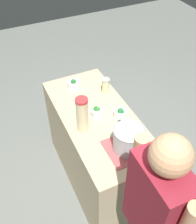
% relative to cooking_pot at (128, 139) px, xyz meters
% --- Properties ---
extents(ground_plane, '(8.00, 8.00, 0.00)m').
position_rel_cooking_pot_xyz_m(ground_plane, '(-0.42, -0.05, -1.02)').
color(ground_plane, slate).
extents(counter_slab, '(1.33, 0.60, 0.91)m').
position_rel_cooking_pot_xyz_m(counter_slab, '(-0.42, -0.05, -0.57)').
color(counter_slab, tan).
rests_on(counter_slab, ground_plane).
extents(dish_cloth, '(0.30, 0.32, 0.01)m').
position_rel_cooking_pot_xyz_m(dish_cloth, '(0.00, 0.00, -0.11)').
color(dish_cloth, '#BB5051').
rests_on(dish_cloth, counter_slab).
extents(cooking_pot, '(0.30, 0.24, 0.20)m').
position_rel_cooking_pot_xyz_m(cooking_pot, '(0.00, 0.00, 0.00)').
color(cooking_pot, '#B7B7BC').
rests_on(cooking_pot, dish_cloth).
extents(lemonade_pitcher, '(0.10, 0.10, 0.31)m').
position_rel_cooking_pot_xyz_m(lemonade_pitcher, '(-0.34, -0.23, 0.05)').
color(lemonade_pitcher, beige).
rests_on(lemonade_pitcher, counter_slab).
extents(mason_jar, '(0.08, 0.08, 0.15)m').
position_rel_cooking_pot_xyz_m(mason_jar, '(-0.69, 0.15, -0.04)').
color(mason_jar, beige).
rests_on(mason_jar, counter_slab).
extents(broccoli_bowl_front, '(0.11, 0.11, 0.08)m').
position_rel_cooking_pot_xyz_m(broccoli_bowl_front, '(-0.34, 0.12, -0.08)').
color(broccoli_bowl_front, silver).
rests_on(broccoli_bowl_front, counter_slab).
extents(broccoli_bowl_center, '(0.13, 0.13, 0.09)m').
position_rel_cooking_pot_xyz_m(broccoli_bowl_center, '(-0.89, -0.09, -0.08)').
color(broccoli_bowl_center, silver).
rests_on(broccoli_bowl_center, counter_slab).
extents(broccoli_bowl_back, '(0.10, 0.10, 0.08)m').
position_rel_cooking_pot_xyz_m(broccoli_bowl_back, '(-0.44, -0.05, -0.08)').
color(broccoli_bowl_back, silver).
rests_on(broccoli_bowl_back, counter_slab).
extents(person_cook, '(0.50, 0.21, 1.68)m').
position_rel_cooking_pot_xyz_m(person_cook, '(0.57, -0.16, -0.09)').
color(person_cook, '#41495B').
rests_on(person_cook, ground_plane).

